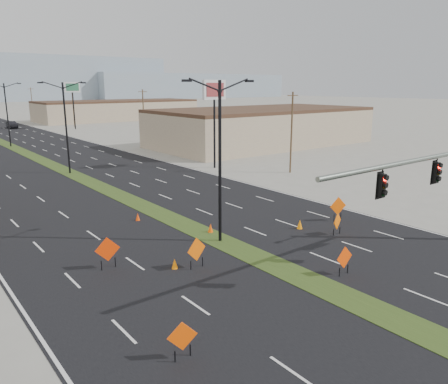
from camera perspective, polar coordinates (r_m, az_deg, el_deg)
ground at (r=20.74m, az=20.82°, el=-15.10°), size 600.00×600.00×0.00m
building_se_near at (r=73.88m, az=4.96°, el=8.34°), size 36.00×18.00×5.50m
building_se_far at (r=130.83m, az=-13.68°, el=10.26°), size 44.00×16.00×5.00m
mesa_east at (r=357.47m, az=-4.78°, el=13.64°), size 160.00×50.00×18.00m
streetlight_0 at (r=26.71m, az=-0.54°, el=4.55°), size 5.15×0.24×10.02m
streetlight_1 at (r=51.68m, az=-19.94°, el=8.22°), size 5.15×0.24×10.02m
streetlight_2 at (r=78.72m, az=-26.48°, el=9.26°), size 5.15×0.24×10.02m
utility_pole_0 at (r=49.74m, az=8.81°, el=7.83°), size 1.60×0.20×9.00m
utility_pole_1 at (r=77.95m, az=-10.46°, el=9.87°), size 1.60×0.20×9.00m
utility_pole_2 at (r=110.13m, az=-19.10°, el=10.44°), size 1.60×0.20×9.00m
utility_pole_3 at (r=143.63m, az=-23.79°, el=10.65°), size 1.60×0.20×9.00m
car_mid at (r=113.03m, az=-25.97°, el=7.90°), size 1.67×4.74×1.56m
construction_sign_0 at (r=16.61m, az=-5.47°, el=-18.40°), size 1.08×0.40×1.50m
construction_sign_1 at (r=24.49m, az=-14.97°, el=-7.36°), size 1.34×0.27×1.81m
construction_sign_2 at (r=23.78m, az=-3.61°, el=-7.62°), size 1.31×0.27×1.76m
construction_sign_3 at (r=23.81m, az=15.45°, el=-8.37°), size 1.19×0.05×1.59m
construction_sign_4 at (r=29.91m, az=14.57°, el=-3.83°), size 1.10×0.36×1.51m
construction_sign_5 at (r=32.92m, az=14.67°, el=-1.89°), size 1.31×0.41×1.80m
cone_0 at (r=24.11m, az=-6.46°, el=-9.30°), size 0.42×0.42×0.58m
cone_1 at (r=29.53m, az=-1.78°, el=-4.75°), size 0.41×0.41×0.64m
cone_2 at (r=30.75m, az=9.87°, el=-4.18°), size 0.52×0.52×0.66m
cone_3 at (r=32.75m, az=-11.21°, el=-3.22°), size 0.36×0.36×0.55m
pole_sign_east_near at (r=51.86m, az=-1.27°, el=12.41°), size 3.38×0.71×10.30m
pole_sign_east_far at (r=104.98m, az=-19.19°, el=12.41°), size 3.39×0.92×10.37m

